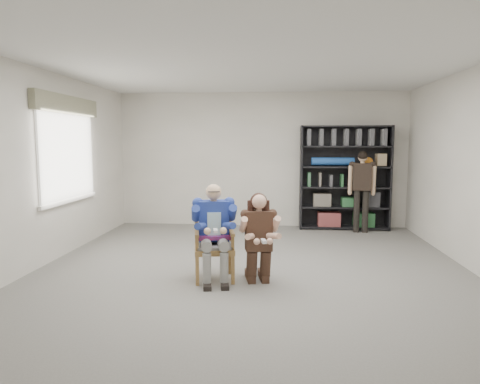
# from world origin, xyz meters

# --- Properties ---
(room_shell) EXTENTS (6.00, 7.00, 2.80)m
(room_shell) POSITION_xyz_m (0.00, 0.00, 1.40)
(room_shell) COLOR beige
(room_shell) RESTS_ON ground
(floor) EXTENTS (6.00, 7.00, 0.01)m
(floor) POSITION_xyz_m (0.00, 0.00, 0.00)
(floor) COLOR slate
(floor) RESTS_ON ground
(window_left) EXTENTS (0.16, 2.00, 1.75)m
(window_left) POSITION_xyz_m (-2.95, 1.00, 1.63)
(window_left) COLOR white
(window_left) RESTS_ON room_shell
(armchair) EXTENTS (0.65, 0.64, 0.96)m
(armchair) POSITION_xyz_m (-0.46, -0.20, 0.48)
(armchair) COLOR olive
(armchair) RESTS_ON floor
(seated_man) EXTENTS (0.68, 0.84, 1.25)m
(seated_man) POSITION_xyz_m (-0.46, -0.20, 0.62)
(seated_man) COLOR navy
(seated_man) RESTS_ON floor
(kneeling_woman) EXTENTS (0.62, 0.85, 1.14)m
(kneeling_woman) POSITION_xyz_m (0.12, -0.32, 0.57)
(kneeling_woman) COLOR #36261B
(kneeling_woman) RESTS_ON floor
(bookshelf) EXTENTS (1.80, 0.38, 2.10)m
(bookshelf) POSITION_xyz_m (1.70, 3.28, 1.05)
(bookshelf) COLOR black
(bookshelf) RESTS_ON floor
(standing_man) EXTENTS (0.52, 0.33, 1.60)m
(standing_man) POSITION_xyz_m (1.98, 2.95, 0.80)
(standing_man) COLOR black
(standing_man) RESTS_ON floor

